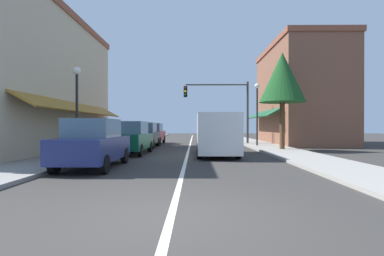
{
  "coord_description": "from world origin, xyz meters",
  "views": [
    {
      "loc": [
        0.4,
        -4.71,
        1.5
      ],
      "look_at": [
        0.21,
        13.62,
        1.4
      ],
      "focal_mm": 26.9,
      "sensor_mm": 36.0,
      "label": 1
    }
  ],
  "objects": [
    {
      "name": "street_lamp_left_near",
      "position": [
        -5.07,
        8.54,
        2.92
      ],
      "size": [
        0.36,
        0.36,
        4.26
      ],
      "color": "black",
      "rests_on": "ground"
    },
    {
      "name": "parked_car_third_left",
      "position": [
        -3.21,
        15.71,
        0.88
      ],
      "size": [
        1.79,
        4.1,
        1.77
      ],
      "rotation": [
        0.0,
        0.0,
        -0.0
      ],
      "color": "black",
      "rests_on": "ground"
    },
    {
      "name": "parked_car_far_left",
      "position": [
        -3.24,
        19.94,
        0.88
      ],
      "size": [
        1.86,
        4.14,
        1.77
      ],
      "rotation": [
        0.0,
        0.0,
        -0.02
      ],
      "color": "maroon",
      "rests_on": "ground"
    },
    {
      "name": "storefront_right_block",
      "position": [
        9.36,
        20.0,
        4.2
      ],
      "size": [
        6.44,
        10.2,
        8.4
      ],
      "color": "brown",
      "rests_on": "ground"
    },
    {
      "name": "ground_plane",
      "position": [
        0.0,
        18.0,
        0.0
      ],
      "size": [
        80.0,
        80.0,
        0.0
      ],
      "primitive_type": "plane",
      "color": "#33302D"
    },
    {
      "name": "van_in_lane",
      "position": [
        1.5,
        10.11,
        1.15
      ],
      "size": [
        2.02,
        5.19,
        2.12
      ],
      "rotation": [
        0.0,
        0.0,
        -0.0
      ],
      "color": "silver",
      "rests_on": "ground"
    },
    {
      "name": "lane_center_stripe",
      "position": [
        0.0,
        18.0,
        0.0
      ],
      "size": [
        0.14,
        52.0,
        0.01
      ],
      "primitive_type": "cube",
      "color": "silver",
      "rests_on": "ground"
    },
    {
      "name": "traffic_signal_mast_arm",
      "position": [
        2.84,
        19.25,
        3.62
      ],
      "size": [
        5.42,
        0.5,
        5.24
      ],
      "color": "#333333",
      "rests_on": "ground"
    },
    {
      "name": "street_lamp_right_mid",
      "position": [
        4.91,
        16.17,
        3.12
      ],
      "size": [
        0.36,
        0.36,
        4.61
      ],
      "color": "black",
      "rests_on": "ground"
    },
    {
      "name": "parked_car_second_left",
      "position": [
        -3.05,
        10.74,
        0.88
      ],
      "size": [
        1.86,
        4.14,
        1.77
      ],
      "rotation": [
        0.0,
        0.0,
        -0.02
      ],
      "color": "#0F4C33",
      "rests_on": "ground"
    },
    {
      "name": "storefront_left_block",
      "position": [
        -9.46,
        12.0,
        4.13
      ],
      "size": [
        6.63,
        14.2,
        8.27
      ],
      "color": "#BCAD8E",
      "rests_on": "ground"
    },
    {
      "name": "sidewalk_right",
      "position": [
        5.5,
        18.0,
        0.06
      ],
      "size": [
        2.6,
        56.0,
        0.12
      ],
      "primitive_type": "cube",
      "color": "gray",
      "rests_on": "ground"
    },
    {
      "name": "tree_right_near",
      "position": [
        5.76,
        12.96,
        4.48
      ],
      "size": [
        2.79,
        2.79,
        6.05
      ],
      "color": "#4C331E",
      "rests_on": "ground"
    },
    {
      "name": "parked_car_nearest_left",
      "position": [
        -3.25,
        5.6,
        0.88
      ],
      "size": [
        1.82,
        4.12,
        1.77
      ],
      "rotation": [
        0.0,
        0.0,
        0.01
      ],
      "color": "navy",
      "rests_on": "ground"
    },
    {
      "name": "sidewalk_left",
      "position": [
        -5.5,
        18.0,
        0.06
      ],
      "size": [
        2.6,
        56.0,
        0.12
      ],
      "primitive_type": "cube",
      "color": "gray",
      "rests_on": "ground"
    }
  ]
}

